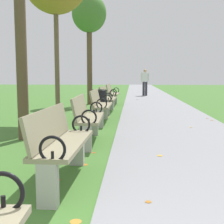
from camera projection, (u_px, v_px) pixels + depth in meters
paved_walkway at (149, 96)px, 19.05m from camera, size 2.77×44.00×0.02m
park_bench_2 at (61, 143)px, 3.77m from camera, size 0.50×1.61×0.90m
park_bench_3 at (87, 118)px, 6.00m from camera, size 0.53×1.62×0.90m
park_bench_4 at (100, 105)px, 8.45m from camera, size 0.48×1.60×0.90m
park_bench_5 at (107, 98)px, 10.84m from camera, size 0.51×1.61×0.90m
park_bench_6 at (112, 94)px, 13.55m from camera, size 0.51×1.61×0.90m
tree_3 at (89, 16)px, 13.42m from camera, size 1.48×1.48×4.72m
pedestrian_walking at (145, 81)px, 19.24m from camera, size 0.52×0.27×1.62m
trash_bin at (100, 103)px, 9.79m from camera, size 0.48×0.48×0.84m
scattered_leaves at (96, 142)px, 6.05m from camera, size 5.10×15.60×0.02m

